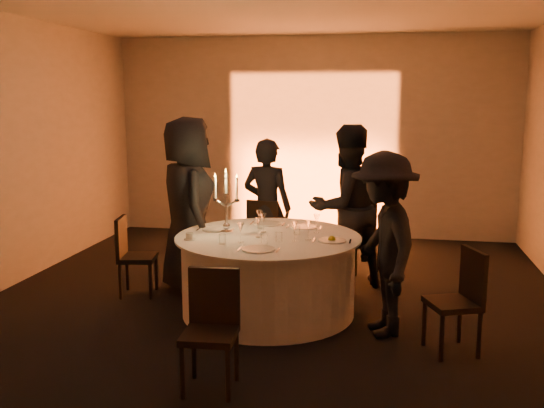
% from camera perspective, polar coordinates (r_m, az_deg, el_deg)
% --- Properties ---
extents(floor, '(7.00, 7.00, 0.00)m').
position_cam_1_polar(floor, '(6.09, -0.35, -10.11)').
color(floor, black).
rests_on(floor, ground).
extents(wall_back, '(7.00, 0.00, 7.00)m').
position_cam_1_polar(wall_back, '(9.19, 3.84, 6.29)').
color(wall_back, '#B9B5AC').
rests_on(wall_back, floor).
extents(wall_front, '(7.00, 0.00, 7.00)m').
position_cam_1_polar(wall_front, '(2.45, -16.32, -4.41)').
color(wall_front, '#B9B5AC').
rests_on(wall_front, floor).
extents(uplighter_fixture, '(0.25, 0.12, 0.10)m').
position_cam_1_polar(uplighter_fixture, '(9.11, 3.51, -2.98)').
color(uplighter_fixture, black).
rests_on(uplighter_fixture, floor).
extents(banquet_table, '(1.80, 1.80, 0.77)m').
position_cam_1_polar(banquet_table, '(5.96, -0.36, -6.64)').
color(banquet_table, black).
rests_on(banquet_table, floor).
extents(chair_left, '(0.43, 0.43, 0.85)m').
position_cam_1_polar(chair_left, '(6.63, -13.12, -4.40)').
color(chair_left, black).
rests_on(chair_left, floor).
extents(chair_back_left, '(0.47, 0.47, 0.91)m').
position_cam_1_polar(chair_back_left, '(7.21, -0.58, -2.68)').
color(chair_back_left, black).
rests_on(chair_back_left, floor).
extents(chair_back_right, '(0.59, 0.59, 0.97)m').
position_cam_1_polar(chair_back_right, '(6.86, 7.72, -3.09)').
color(chair_back_right, black).
rests_on(chair_back_right, floor).
extents(chair_right, '(0.49, 0.49, 0.87)m').
position_cam_1_polar(chair_right, '(5.27, 17.34, -8.20)').
color(chair_right, black).
rests_on(chair_right, floor).
extents(chair_front, '(0.40, 0.40, 0.87)m').
position_cam_1_polar(chair_front, '(4.49, -5.70, -11.03)').
color(chair_front, black).
rests_on(chair_front, floor).
extents(guest_left, '(0.98, 1.10, 1.89)m').
position_cam_1_polar(guest_left, '(6.62, -7.91, -0.07)').
color(guest_left, black).
rests_on(guest_left, floor).
extents(guest_back_left, '(0.66, 0.50, 1.63)m').
position_cam_1_polar(guest_back_left, '(7.12, -0.47, -0.34)').
color(guest_back_left, black).
rests_on(guest_back_left, floor).
extents(guest_back_right, '(1.11, 1.07, 1.81)m').
position_cam_1_polar(guest_back_right, '(6.67, 6.99, -0.33)').
color(guest_back_right, black).
rests_on(guest_back_right, floor).
extents(guest_right, '(0.89, 1.19, 1.64)m').
position_cam_1_polar(guest_right, '(5.43, 10.46, -3.73)').
color(guest_right, black).
rests_on(guest_right, floor).
extents(plate_left, '(0.36, 0.26, 0.01)m').
position_cam_1_polar(plate_left, '(6.14, -5.38, -2.40)').
color(plate_left, white).
rests_on(plate_left, banquet_table).
extents(plate_back_left, '(0.36, 0.29, 0.01)m').
position_cam_1_polar(plate_back_left, '(6.40, -0.41, -1.85)').
color(plate_back_left, white).
rests_on(plate_back_left, banquet_table).
extents(plate_back_right, '(0.36, 0.27, 0.01)m').
position_cam_1_polar(plate_back_right, '(6.24, 3.01, -2.17)').
color(plate_back_right, white).
rests_on(plate_back_right, banquet_table).
extents(plate_right, '(0.36, 0.26, 0.08)m').
position_cam_1_polar(plate_right, '(5.67, 5.65, -3.34)').
color(plate_right, white).
rests_on(plate_right, banquet_table).
extents(plate_front, '(0.36, 0.29, 0.01)m').
position_cam_1_polar(plate_front, '(5.33, -1.27, -4.28)').
color(plate_front, white).
rests_on(plate_front, banquet_table).
extents(coffee_cup, '(0.11, 0.11, 0.07)m').
position_cam_1_polar(coffee_cup, '(5.77, -7.75, -3.04)').
color(coffee_cup, white).
rests_on(coffee_cup, banquet_table).
extents(candelabra, '(0.27, 0.13, 0.64)m').
position_cam_1_polar(candelabra, '(5.97, -4.32, -0.63)').
color(candelabra, silver).
rests_on(candelabra, banquet_table).
extents(wine_glass_a, '(0.07, 0.07, 0.19)m').
position_cam_1_polar(wine_glass_a, '(5.62, 2.15, -2.17)').
color(wine_glass_a, white).
rests_on(wine_glass_a, banquet_table).
extents(wine_glass_b, '(0.07, 0.07, 0.19)m').
position_cam_1_polar(wine_glass_b, '(5.98, 4.22, -1.46)').
color(wine_glass_b, white).
rests_on(wine_glass_b, banquet_table).
extents(wine_glass_c, '(0.07, 0.07, 0.19)m').
position_cam_1_polar(wine_glass_c, '(6.17, -1.18, -1.07)').
color(wine_glass_c, white).
rests_on(wine_glass_c, banquet_table).
extents(wine_glass_d, '(0.07, 0.07, 0.19)m').
position_cam_1_polar(wine_glass_d, '(5.58, -2.97, -2.28)').
color(wine_glass_d, white).
rests_on(wine_glass_d, banquet_table).
extents(wine_glass_e, '(0.07, 0.07, 0.19)m').
position_cam_1_polar(wine_glass_e, '(6.00, -0.82, -1.39)').
color(wine_glass_e, white).
rests_on(wine_glass_e, banquet_table).
extents(wine_glass_f, '(0.07, 0.07, 0.19)m').
position_cam_1_polar(wine_glass_f, '(5.67, 3.44, -2.08)').
color(wine_glass_f, white).
rests_on(wine_glass_f, banquet_table).
extents(wine_glass_g, '(0.07, 0.07, 0.19)m').
position_cam_1_polar(wine_glass_g, '(5.78, -1.32, -1.82)').
color(wine_glass_g, white).
rests_on(wine_glass_g, banquet_table).
extents(tumbler_a, '(0.07, 0.07, 0.09)m').
position_cam_1_polar(tumbler_a, '(5.92, 2.35, -2.47)').
color(tumbler_a, white).
rests_on(tumbler_a, banquet_table).
extents(tumbler_b, '(0.07, 0.07, 0.09)m').
position_cam_1_polar(tumbler_b, '(5.52, -0.74, -3.38)').
color(tumbler_b, white).
rests_on(tumbler_b, banquet_table).
extents(tumbler_c, '(0.07, 0.07, 0.09)m').
position_cam_1_polar(tumbler_c, '(5.56, -4.70, -3.31)').
color(tumbler_c, white).
rests_on(tumbler_c, banquet_table).
extents(tumbler_d, '(0.07, 0.07, 0.09)m').
position_cam_1_polar(tumbler_d, '(5.62, 0.65, -3.13)').
color(tumbler_d, white).
rests_on(tumbler_d, banquet_table).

